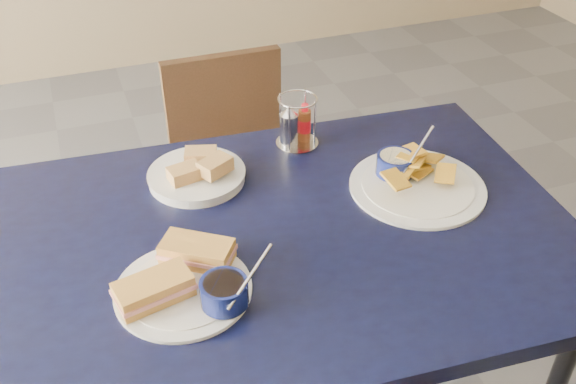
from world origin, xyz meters
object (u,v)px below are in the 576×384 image
object	(u,v)px
chair_far	(234,163)
bread_basket	(198,174)
dining_table	(281,253)
sandwich_plate	(188,280)
plantain_plate	(411,178)
condiment_caddy	(295,125)

from	to	relation	value
chair_far	bread_basket	world-z (taller)	bread_basket
dining_table	chair_far	bearing A→B (deg)	83.13
sandwich_plate	dining_table	bearing A→B (deg)	24.90
sandwich_plate	plantain_plate	xyz separation A→B (m)	(0.57, 0.17, -0.01)
dining_table	condiment_caddy	world-z (taller)	condiment_caddy
sandwich_plate	bread_basket	bearing A→B (deg)	73.57
plantain_plate	condiment_caddy	world-z (taller)	condiment_caddy
dining_table	condiment_caddy	xyz separation A→B (m)	(0.15, 0.32, 0.12)
sandwich_plate	plantain_plate	distance (m)	0.60
dining_table	sandwich_plate	size ratio (longest dim) A/B	4.46
chair_far	condiment_caddy	bearing A→B (deg)	-80.25
plantain_plate	bread_basket	bearing A→B (deg)	158.22
sandwich_plate	condiment_caddy	bearing A→B (deg)	48.43
bread_basket	chair_far	bearing A→B (deg)	65.91
sandwich_plate	condiment_caddy	distance (m)	0.57
dining_table	sandwich_plate	bearing A→B (deg)	-155.10
chair_far	plantain_plate	world-z (taller)	plantain_plate
sandwich_plate	bread_basket	size ratio (longest dim) A/B	1.31
chair_far	sandwich_plate	bearing A→B (deg)	-110.88
dining_table	bread_basket	size ratio (longest dim) A/B	5.84
sandwich_plate	plantain_plate	bearing A→B (deg)	16.16
bread_basket	condiment_caddy	bearing A→B (deg)	15.15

